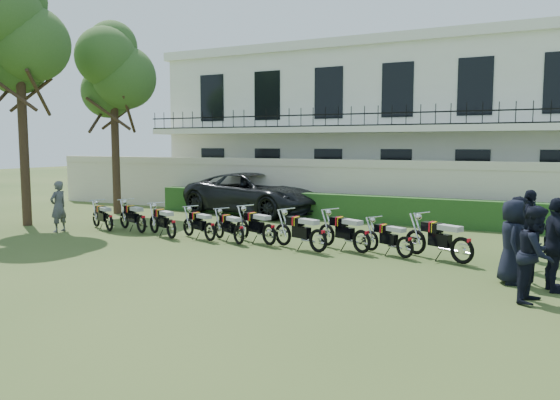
{
  "coord_description": "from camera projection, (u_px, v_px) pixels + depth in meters",
  "views": [
    {
      "loc": [
        7.29,
        -12.27,
        2.91
      ],
      "look_at": [
        0.26,
        1.79,
        1.29
      ],
      "focal_mm": 35.0,
      "sensor_mm": 36.0,
      "label": 1
    }
  ],
  "objects": [
    {
      "name": "ground",
      "position": [
        241.0,
        254.0,
        14.46
      ],
      "size": [
        100.0,
        100.0,
        0.0
      ],
      "primitive_type": "plane",
      "color": "#2F491D",
      "rests_on": "ground"
    },
    {
      "name": "perimeter_wall",
      "position": [
        345.0,
        188.0,
        21.46
      ],
      "size": [
        30.0,
        0.35,
        2.3
      ],
      "color": "beige",
      "rests_on": "ground"
    },
    {
      "name": "hedge",
      "position": [
        363.0,
        209.0,
        20.37
      ],
      "size": [
        18.0,
        0.6,
        1.0
      ],
      "primitive_type": "cube",
      "color": "#214418",
      "rests_on": "ground"
    },
    {
      "name": "building",
      "position": [
        387.0,
        127.0,
        26.5
      ],
      "size": [
        20.4,
        9.6,
        7.4
      ],
      "color": "white",
      "rests_on": "ground"
    },
    {
      "name": "tree_west_mid",
      "position": [
        19.0,
        35.0,
        18.88
      ],
      "size": [
        3.4,
        3.2,
        8.82
      ],
      "color": "#473323",
      "rests_on": "ground"
    },
    {
      "name": "tree_west_near",
      "position": [
        114.0,
        71.0,
        22.29
      ],
      "size": [
        3.4,
        3.2,
        7.9
      ],
      "color": "#473323",
      "rests_on": "ground"
    },
    {
      "name": "motorcycle_0",
      "position": [
        109.0,
        219.0,
        18.07
      ],
      "size": [
        1.64,
        0.87,
        0.96
      ],
      "rotation": [
        0.0,
        0.0,
        1.13
      ],
      "color": "black",
      "rests_on": "ground"
    },
    {
      "name": "motorcycle_1",
      "position": [
        141.0,
        219.0,
        17.67
      ],
      "size": [
        1.76,
        0.89,
        1.03
      ],
      "rotation": [
        0.0,
        0.0,
        1.16
      ],
      "color": "black",
      "rests_on": "ground"
    },
    {
      "name": "motorcycle_2",
      "position": [
        171.0,
        224.0,
        16.62
      ],
      "size": [
        1.71,
        0.95,
        1.02
      ],
      "rotation": [
        0.0,
        0.0,
        1.1
      ],
      "color": "black",
      "rests_on": "ground"
    },
    {
      "name": "motorcycle_3",
      "position": [
        210.0,
        227.0,
        16.22
      ],
      "size": [
        1.68,
        0.83,
        0.97
      ],
      "rotation": [
        0.0,
        0.0,
        1.17
      ],
      "color": "black",
      "rests_on": "ground"
    },
    {
      "name": "motorcycle_4",
      "position": [
        239.0,
        230.0,
        15.69
      ],
      "size": [
        1.58,
        0.94,
        0.96
      ],
      "rotation": [
        0.0,
        0.0,
        1.06
      ],
      "color": "black",
      "rests_on": "ground"
    },
    {
      "name": "motorcycle_5",
      "position": [
        269.0,
        229.0,
        15.51
      ],
      "size": [
        1.81,
        0.94,
        1.06
      ],
      "rotation": [
        0.0,
        0.0,
        1.14
      ],
      "color": "black",
      "rests_on": "ground"
    },
    {
      "name": "motorcycle_6",
      "position": [
        318.0,
        235.0,
        14.49
      ],
      "size": [
        1.9,
        0.86,
        1.08
      ],
      "rotation": [
        0.0,
        0.0,
        1.22
      ],
      "color": "black",
      "rests_on": "ground"
    },
    {
      "name": "motorcycle_7",
      "position": [
        362.0,
        236.0,
        14.38
      ],
      "size": [
        1.84,
        0.98,
        1.08
      ],
      "rotation": [
        0.0,
        0.0,
        1.13
      ],
      "color": "black",
      "rests_on": "ground"
    },
    {
      "name": "motorcycle_8",
      "position": [
        405.0,
        242.0,
        13.8
      ],
      "size": [
        1.6,
        0.9,
        0.96
      ],
      "rotation": [
        0.0,
        0.0,
        1.1
      ],
      "color": "black",
      "rests_on": "ground"
    },
    {
      "name": "motorcycle_9",
      "position": [
        462.0,
        244.0,
        13.09
      ],
      "size": [
        1.89,
        1.07,
        1.13
      ],
      "rotation": [
        0.0,
        0.0,
        1.1
      ],
      "color": "black",
      "rests_on": "ground"
    },
    {
      "name": "suv",
      "position": [
        254.0,
        193.0,
        22.7
      ],
      "size": [
        6.57,
        3.92,
        1.71
      ],
      "primitive_type": "imported",
      "rotation": [
        0.0,
        0.0,
        1.39
      ],
      "color": "black",
      "rests_on": "ground"
    },
    {
      "name": "inspector",
      "position": [
        58.0,
        206.0,
        18.04
      ],
      "size": [
        0.41,
        0.62,
        1.7
      ],
      "primitive_type": "imported",
      "rotation": [
        0.0,
        0.0,
        -1.56
      ],
      "color": "#5A595F",
      "rests_on": "ground"
    },
    {
      "name": "officer_1",
      "position": [
        536.0,
        254.0,
        9.98
      ],
      "size": [
        0.85,
        1.0,
        1.8
      ],
      "primitive_type": "imported",
      "rotation": [
        0.0,
        0.0,
        1.35
      ],
      "color": "black",
      "rests_on": "ground"
    },
    {
      "name": "officer_2",
      "position": [
        555.0,
        245.0,
        10.7
      ],
      "size": [
        0.77,
        1.18,
        1.87
      ],
      "primitive_type": "imported",
      "rotation": [
        0.0,
        0.0,
        1.88
      ],
      "color": "black",
      "rests_on": "ground"
    },
    {
      "name": "officer_3",
      "position": [
        513.0,
        242.0,
        11.35
      ],
      "size": [
        0.65,
        0.92,
        1.77
      ],
      "primitive_type": "imported",
      "rotation": [
        0.0,
        0.0,
        1.67
      ],
      "color": "black",
      "rests_on": "ground"
    },
    {
      "name": "officer_4",
      "position": [
        519.0,
        233.0,
        12.62
      ],
      "size": [
        0.68,
        0.86,
        1.71
      ],
      "primitive_type": "imported",
      "rotation": [
        0.0,
        0.0,
        1.61
      ],
      "color": "black",
      "rests_on": "ground"
    },
    {
      "name": "officer_5",
      "position": [
        529.0,
        225.0,
        13.58
      ],
      "size": [
        0.68,
        1.12,
        1.78
      ],
      "primitive_type": "imported",
      "rotation": [
        0.0,
        0.0,
        1.32
      ],
      "color": "black",
      "rests_on": "ground"
    }
  ]
}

